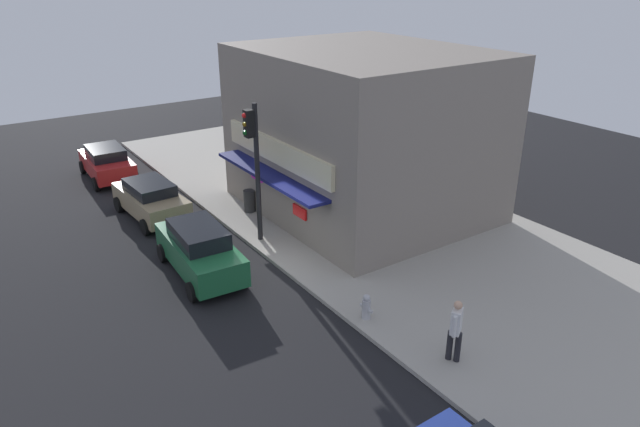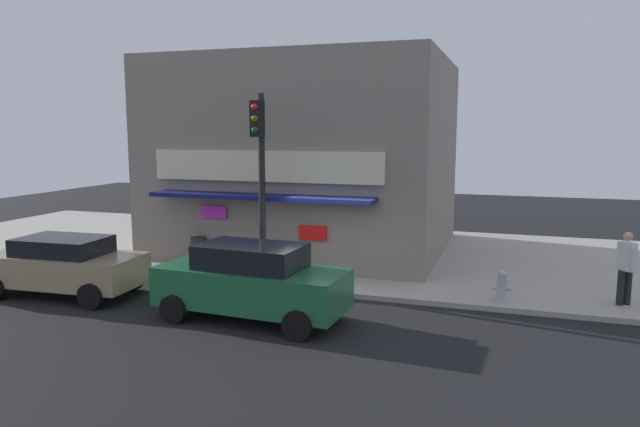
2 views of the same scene
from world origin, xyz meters
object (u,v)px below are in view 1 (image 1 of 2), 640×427
(fire_hydrant, at_px, (366,307))
(pedestrian, at_px, (456,329))
(parked_car_tan, at_px, (151,199))
(trash_can, at_px, (250,201))
(potted_plant_by_doorway, at_px, (249,186))
(parked_car_red, at_px, (107,162))
(traffic_light, at_px, (254,155))
(parked_car_green, at_px, (200,250))

(fire_hydrant, xyz_separation_m, pedestrian, (2.77, 0.66, 0.58))
(pedestrian, xyz_separation_m, parked_car_tan, (-13.61, -3.18, -0.29))
(trash_can, xyz_separation_m, parked_car_tan, (-1.95, -3.44, 0.22))
(potted_plant_by_doorway, relative_size, parked_car_red, 0.25)
(traffic_light, distance_m, trash_can, 3.94)
(pedestrian, bearing_deg, potted_plant_by_doorway, 175.94)
(potted_plant_by_doorway, distance_m, parked_car_red, 7.71)
(parked_car_tan, bearing_deg, fire_hydrant, 13.08)
(trash_can, distance_m, parked_car_red, 8.46)
(trash_can, xyz_separation_m, parked_car_green, (3.50, -3.70, 0.30))
(traffic_light, xyz_separation_m, pedestrian, (9.10, 0.76, -2.31))
(pedestrian, relative_size, parked_car_tan, 0.43)
(parked_car_red, bearing_deg, pedestrian, 9.75)
(traffic_light, relative_size, pedestrian, 2.89)
(parked_car_red, xyz_separation_m, parked_car_green, (11.16, -0.11, 0.08))
(traffic_light, height_order, fire_hydrant, traffic_light)
(fire_hydrant, distance_m, parked_car_red, 16.75)
(traffic_light, xyz_separation_m, trash_can, (-2.56, 1.03, -2.82))
(pedestrian, xyz_separation_m, parked_car_green, (-8.15, -3.43, -0.21))
(pedestrian, height_order, parked_car_red, pedestrian)
(trash_can, height_order, parked_car_tan, parked_car_tan)
(pedestrian, xyz_separation_m, potted_plant_by_doorway, (-12.87, 0.91, -0.40))
(pedestrian, height_order, parked_car_tan, pedestrian)
(traffic_light, height_order, parked_car_red, traffic_light)
(potted_plant_by_doorway, bearing_deg, trash_can, -28.07)
(potted_plant_by_doorway, bearing_deg, pedestrian, -4.06)
(potted_plant_by_doorway, distance_m, parked_car_tan, 4.16)
(pedestrian, bearing_deg, parked_car_green, -157.17)
(parked_car_tan, bearing_deg, potted_plant_by_doorway, 79.71)
(parked_car_tan, bearing_deg, parked_car_green, -2.66)
(pedestrian, relative_size, parked_car_green, 0.40)
(traffic_light, bearing_deg, parked_car_tan, -151.80)
(parked_car_green, relative_size, parked_car_tan, 1.06)
(trash_can, distance_m, parked_car_tan, 3.97)
(traffic_light, relative_size, trash_can, 5.62)
(potted_plant_by_doorway, xyz_separation_m, parked_car_green, (4.72, -4.35, 0.19))
(potted_plant_by_doorway, xyz_separation_m, parked_car_tan, (-0.74, -4.09, 0.11))
(fire_hydrant, xyz_separation_m, potted_plant_by_doorway, (-10.09, 1.58, 0.19))
(fire_hydrant, bearing_deg, pedestrian, 13.40)
(pedestrian, distance_m, parked_car_green, 8.84)
(trash_can, bearing_deg, traffic_light, -21.84)
(traffic_light, xyz_separation_m, parked_car_green, (0.95, -2.67, -2.52))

